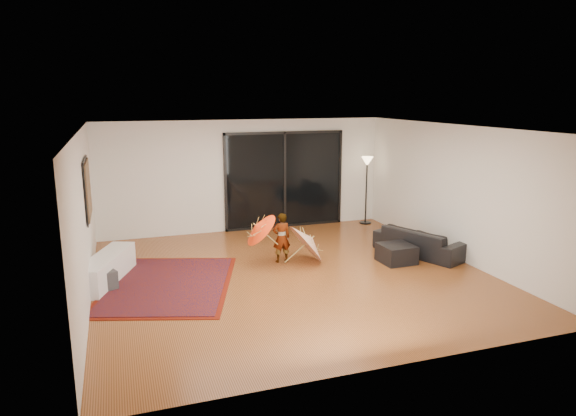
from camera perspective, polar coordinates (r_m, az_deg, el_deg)
name	(u,v)px	position (r m, az deg, el deg)	size (l,w,h in m)	color
floor	(292,275)	(9.60, 0.47, -7.45)	(7.00, 7.00, 0.00)	#9A552A
ceiling	(292,128)	(9.05, 0.50, 8.85)	(7.00, 7.00, 0.00)	white
wall_back	(245,176)	(12.54, -4.79, 3.60)	(7.00, 7.00, 0.00)	silver
wall_front	(391,263)	(6.14, 11.34, -5.96)	(7.00, 7.00, 0.00)	silver
wall_left	(84,219)	(8.75, -21.70, -1.09)	(7.00, 7.00, 0.00)	silver
wall_right	(456,192)	(10.87, 18.19, 1.66)	(7.00, 7.00, 0.00)	silver
sliding_door	(284,180)	(12.80, -0.39, 3.14)	(3.06, 0.07, 2.40)	black
painting	(88,189)	(9.67, -21.37, 1.97)	(0.04, 1.28, 1.08)	black
media_console	(106,269)	(9.74, -19.52, -6.36)	(0.44, 1.76, 0.49)	white
speaker	(107,280)	(9.38, -19.50, -7.58)	(0.30, 0.30, 0.34)	#424244
persian_rug	(169,284)	(9.37, -13.07, -8.24)	(2.90, 3.45, 0.02)	#5E1308
sofa	(420,241)	(11.08, 14.44, -3.60)	(1.91, 0.75, 0.56)	black
ottoman	(396,253)	(10.48, 11.96, -4.97)	(0.63, 0.63, 0.36)	black
floor_lamp	(367,171)	(13.26, 8.76, 4.08)	(0.30, 0.30, 1.74)	black
child	(282,238)	(10.19, -0.73, -3.31)	(0.36, 0.24, 1.00)	#999999
parasol_orange	(255,229)	(9.93, -3.66, -2.36)	(0.64, 0.75, 0.85)	#FA390D
parasol_white	(312,237)	(10.25, 2.73, -3.21)	(0.73, 0.94, 0.98)	white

